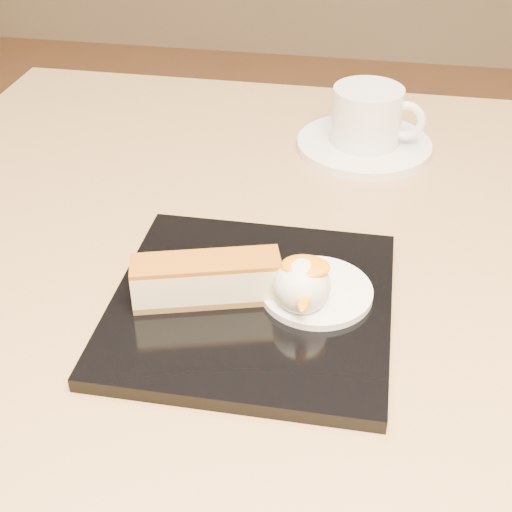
% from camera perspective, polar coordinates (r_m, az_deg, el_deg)
% --- Properties ---
extents(table, '(0.80, 0.80, 0.72)m').
position_cam_1_polar(table, '(0.73, 0.50, -10.13)').
color(table, black).
rests_on(table, ground).
extents(dessert_plate, '(0.22, 0.22, 0.01)m').
position_cam_1_polar(dessert_plate, '(0.57, -0.36, -3.93)').
color(dessert_plate, black).
rests_on(dessert_plate, table).
extents(cheesecake, '(0.12, 0.06, 0.04)m').
position_cam_1_polar(cheesecake, '(0.56, -4.00, -1.88)').
color(cheesecake, brown).
rests_on(cheesecake, dessert_plate).
extents(cream_smear, '(0.09, 0.09, 0.01)m').
position_cam_1_polar(cream_smear, '(0.57, 4.85, -2.84)').
color(cream_smear, white).
rests_on(cream_smear, dessert_plate).
extents(ice_cream_scoop, '(0.04, 0.04, 0.04)m').
position_cam_1_polar(ice_cream_scoop, '(0.54, 3.68, -2.38)').
color(ice_cream_scoop, white).
rests_on(ice_cream_scoop, cream_smear).
extents(mango_sauce, '(0.04, 0.03, 0.01)m').
position_cam_1_polar(mango_sauce, '(0.54, 3.99, -0.81)').
color(mango_sauce, orange).
rests_on(mango_sauce, ice_cream_scoop).
extents(mint_sprig, '(0.04, 0.03, 0.00)m').
position_cam_1_polar(mint_sprig, '(0.59, 2.32, -0.74)').
color(mint_sprig, green).
rests_on(mint_sprig, cream_smear).
extents(saucer, '(0.15, 0.15, 0.01)m').
position_cam_1_polar(saucer, '(0.82, 8.62, 8.75)').
color(saucer, white).
rests_on(saucer, table).
extents(coffee_cup, '(0.10, 0.08, 0.06)m').
position_cam_1_polar(coffee_cup, '(0.80, 8.99, 11.11)').
color(coffee_cup, white).
rests_on(coffee_cup, saucer).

